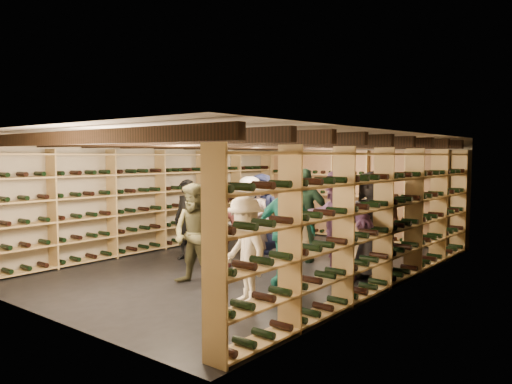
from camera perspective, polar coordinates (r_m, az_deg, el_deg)
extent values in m
plane|color=black|center=(9.40, -0.38, -8.28)|extent=(8.00, 8.00, 0.00)
cube|color=tan|center=(12.57, 11.17, 0.31)|extent=(5.50, 0.02, 2.40)
cube|color=tan|center=(6.62, -22.76, -3.31)|extent=(5.50, 0.02, 2.40)
cube|color=tan|center=(11.15, -11.44, -0.17)|extent=(0.02, 8.00, 2.40)
cube|color=tan|center=(7.79, 15.55, -2.07)|extent=(0.02, 8.00, 2.40)
cube|color=beige|center=(9.19, -0.38, 6.50)|extent=(5.50, 8.00, 0.01)
cube|color=black|center=(6.83, -19.31, 5.91)|extent=(5.40, 0.12, 0.18)
cube|color=black|center=(7.33, -13.48, 5.89)|extent=(5.40, 0.12, 0.18)
cube|color=black|center=(7.90, -8.44, 5.82)|extent=(5.40, 0.12, 0.18)
cube|color=black|center=(8.52, -4.11, 5.73)|extent=(5.40, 0.12, 0.18)
cube|color=black|center=(9.18, -0.38, 5.63)|extent=(5.40, 0.12, 0.18)
cube|color=black|center=(9.88, 2.83, 5.52)|extent=(5.40, 0.12, 0.18)
cube|color=black|center=(10.60, 5.61, 5.41)|extent=(5.40, 0.12, 0.18)
cube|color=black|center=(11.34, 8.03, 5.30)|extent=(5.40, 0.12, 0.18)
cube|color=black|center=(12.10, 10.14, 5.20)|extent=(5.40, 0.12, 0.18)
cube|color=tan|center=(11.02, -10.83, -0.86)|extent=(0.32, 7.50, 2.15)
cube|color=tan|center=(7.88, 14.33, -2.89)|extent=(0.32, 7.50, 2.15)
cube|color=tan|center=(12.43, 10.80, -0.30)|extent=(4.70, 0.30, 2.15)
cube|color=tan|center=(10.29, 5.14, -6.73)|extent=(0.59, 0.50, 0.17)
cube|color=tan|center=(10.26, 5.15, -5.80)|extent=(0.59, 0.50, 0.17)
cube|color=tan|center=(10.23, 5.15, -4.86)|extent=(0.59, 0.50, 0.17)
cube|color=tan|center=(10.20, 5.16, -3.92)|extent=(0.59, 0.50, 0.17)
cube|color=tan|center=(10.18, 5.17, -2.97)|extent=(0.59, 0.50, 0.17)
cube|color=tan|center=(9.73, 10.71, -7.42)|extent=(0.53, 0.38, 0.17)
cube|color=tan|center=(9.69, 10.72, -6.43)|extent=(0.53, 0.38, 0.17)
cube|color=tan|center=(9.66, 10.73, -5.44)|extent=(0.53, 0.38, 0.17)
cube|color=tan|center=(11.41, 10.87, -5.71)|extent=(0.58, 0.46, 0.17)
imported|color=black|center=(9.68, -4.76, -2.74)|extent=(0.99, 0.83, 1.73)
imported|color=black|center=(9.77, -7.97, -3.18)|extent=(0.58, 0.39, 1.57)
imported|color=brown|center=(7.83, -6.94, -4.87)|extent=(0.86, 0.71, 1.60)
imported|color=beige|center=(6.88, -1.25, -6.62)|extent=(1.09, 0.89, 1.48)
imported|color=#207E70|center=(7.86, 3.31, -4.38)|extent=(1.07, 0.64, 1.72)
imported|color=brown|center=(9.14, -4.46, -3.64)|extent=(1.47, 0.50, 1.57)
imported|color=#1A1F44|center=(10.41, 0.63, -2.43)|extent=(0.95, 0.79, 1.66)
imported|color=gray|center=(9.40, 0.17, -3.53)|extent=(0.63, 0.49, 1.53)
imported|color=#462519|center=(8.99, 14.02, -3.64)|extent=(0.98, 0.89, 1.65)
imported|color=beige|center=(9.92, -0.72, -2.89)|extent=(1.12, 0.74, 1.61)
imported|color=#25442D|center=(9.66, 5.52, -2.59)|extent=(1.12, 0.65, 1.79)
imported|color=#7F4F7F|center=(8.31, 9.48, -3.60)|extent=(1.77, 1.00, 1.82)
imported|color=#2F2E33|center=(8.46, 13.11, -3.66)|extent=(0.87, 0.57, 1.78)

